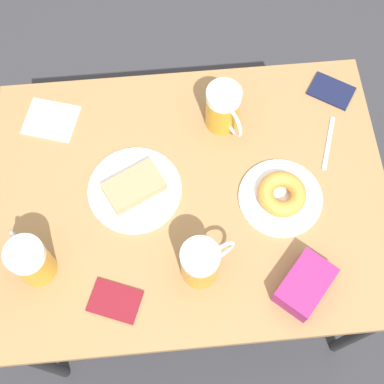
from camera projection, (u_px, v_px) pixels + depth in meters
ground_plane at (192, 264)px, 2.13m from camera, size 8.00×8.00×0.00m
table at (192, 203)px, 1.52m from camera, size 0.81×1.08×0.72m
plate_with_cake at (134, 188)px, 1.46m from camera, size 0.26×0.26×0.04m
plate_with_donut at (281, 196)px, 1.44m from camera, size 0.23×0.23×0.05m
beer_mug_left at (202, 263)px, 1.32m from camera, size 0.10×0.14×0.15m
beer_mug_center at (223, 108)px, 1.49m from camera, size 0.14×0.10×0.15m
beer_mug_right at (31, 260)px, 1.32m from camera, size 0.14×0.11×0.15m
napkin_folded at (51, 120)px, 1.56m from camera, size 0.16×0.18×0.00m
fork at (328, 143)px, 1.53m from camera, size 0.17×0.07×0.00m
passport_near_edge at (331, 91)px, 1.60m from camera, size 0.14×0.15×0.01m
passport_far_edge at (115, 301)px, 1.35m from camera, size 0.13×0.15×0.01m
blue_pouch at (305, 285)px, 1.34m from camera, size 0.18×0.17×0.06m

